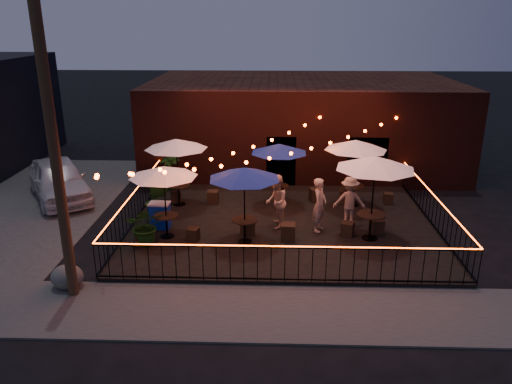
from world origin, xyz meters
TOP-DOWN VIEW (x-y plane):
  - ground at (0.00, 0.00)m, footprint 110.00×110.00m
  - patio at (0.00, 2.00)m, footprint 10.00×8.00m
  - sidewalk at (0.00, -3.25)m, footprint 18.00×2.50m
  - brick_building at (1.00, 9.99)m, footprint 14.00×8.00m
  - utility_pole at (-5.40, -2.60)m, footprint 0.26×0.26m
  - fence_front at (0.00, -2.00)m, footprint 10.00×0.04m
  - fence_left at (-5.00, 2.00)m, footprint 0.04×8.00m
  - fence_right at (5.00, 2.00)m, footprint 0.04×8.00m
  - festoon_lights at (-1.01, 1.70)m, footprint 10.02×8.72m
  - cafe_table_0 at (-3.66, 0.75)m, footprint 2.63×2.63m
  - cafe_table_1 at (-3.80, 3.63)m, footprint 2.79×2.79m
  - cafe_table_2 at (-1.18, 0.44)m, footprint 2.73×2.73m
  - cafe_table_3 at (-0.12, 3.85)m, footprint 2.68×2.68m
  - cafe_table_4 at (2.73, 0.83)m, footprint 2.84×2.84m
  - cafe_table_5 at (2.61, 3.75)m, footprint 2.35×2.35m
  - bistro_chair_0 at (-4.32, 0.09)m, footprint 0.47×0.47m
  - bistro_chair_1 at (-2.80, 0.50)m, footprint 0.42×0.42m
  - bistro_chair_2 at (-3.96, 3.85)m, footprint 0.45×0.45m
  - bistro_chair_3 at (-2.57, 3.85)m, footprint 0.40×0.40m
  - bistro_chair_4 at (-1.13, 1.02)m, footprint 0.50×0.50m
  - bistro_chair_5 at (0.16, 0.67)m, footprint 0.46×0.46m
  - bistro_chair_6 at (-0.20, 3.95)m, footprint 0.40×0.40m
  - bistro_chair_7 at (1.29, 4.22)m, footprint 0.50×0.50m
  - bistro_chair_8 at (2.06, 1.04)m, footprint 0.48×0.48m
  - bistro_chair_9 at (3.02, 1.27)m, footprint 0.45×0.45m
  - bistro_chair_10 at (2.36, 4.09)m, footprint 0.47×0.47m
  - bistro_chair_11 at (3.99, 4.03)m, footprint 0.37×0.37m
  - patron_a at (1.18, 1.42)m, footprint 0.64×0.76m
  - patron_b at (-0.22, 1.63)m, footprint 0.71×0.89m
  - patron_c at (2.22, 2.02)m, footprint 1.12×0.72m
  - potted_shrub_a at (-4.16, 0.18)m, footprint 1.26×1.13m
  - potted_shrub_b at (-4.23, 2.04)m, footprint 0.88×0.74m
  - potted_shrub_c at (-4.45, 5.46)m, footprint 0.95×0.95m
  - cooler at (-4.02, 1.44)m, footprint 0.70×0.52m
  - boulder at (-5.67, -2.27)m, footprint 0.96×0.85m
  - car_white at (-8.65, 4.54)m, footprint 4.00×4.88m

SIDE VIEW (x-z plane):
  - ground at x=0.00m, z-range 0.00..0.00m
  - sidewalk at x=0.00m, z-range 0.00..0.05m
  - patio at x=0.00m, z-range 0.00..0.15m
  - boulder at x=-5.67m, z-range 0.00..0.68m
  - bistro_chair_11 at x=3.99m, z-range 0.15..0.55m
  - bistro_chair_1 at x=-2.80m, z-range 0.15..0.56m
  - bistro_chair_6 at x=-0.20m, z-range 0.15..0.56m
  - bistro_chair_2 at x=-3.96m, z-range 0.15..0.57m
  - bistro_chair_0 at x=-4.32m, z-range 0.15..0.58m
  - bistro_chair_8 at x=2.06m, z-range 0.15..0.59m
  - bistro_chair_9 at x=3.02m, z-range 0.15..0.62m
  - bistro_chair_4 at x=-1.13m, z-range 0.15..0.62m
  - bistro_chair_3 at x=-2.57m, z-range 0.15..0.62m
  - bistro_chair_7 at x=1.29m, z-range 0.15..0.63m
  - bistro_chair_10 at x=2.36m, z-range 0.15..0.64m
  - bistro_chair_5 at x=0.16m, z-range 0.15..0.67m
  - cooler at x=-4.02m, z-range 0.16..1.04m
  - fence_front at x=0.00m, z-range 0.14..1.18m
  - fence_left at x=-5.00m, z-range 0.14..1.18m
  - fence_right at x=5.00m, z-range 0.14..1.18m
  - potted_shrub_a at x=-4.16m, z-range 0.15..1.39m
  - car_white at x=-8.65m, z-range 0.00..1.57m
  - potted_shrub_c at x=-4.45m, z-range 0.15..1.60m
  - potted_shrub_b at x=-4.23m, z-range 0.15..1.64m
  - patron_c at x=2.22m, z-range 0.15..1.79m
  - patron_a at x=1.18m, z-range 0.15..1.92m
  - patron_b at x=-0.22m, z-range 0.15..1.94m
  - brick_building at x=1.00m, z-range 0.00..4.00m
  - cafe_table_3 at x=-0.12m, z-range 1.10..3.39m
  - cafe_table_0 at x=-3.66m, z-range 1.11..3.43m
  - cafe_table_2 at x=-1.18m, z-range 1.14..3.54m
  - cafe_table_5 at x=2.61m, z-range 1.17..3.65m
  - cafe_table_1 at x=-3.80m, z-range 1.18..3.68m
  - festoon_lights at x=-1.01m, z-range 1.86..3.18m
  - cafe_table_4 at x=2.73m, z-range 1.25..3.93m
  - utility_pole at x=-5.40m, z-range 0.00..8.00m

